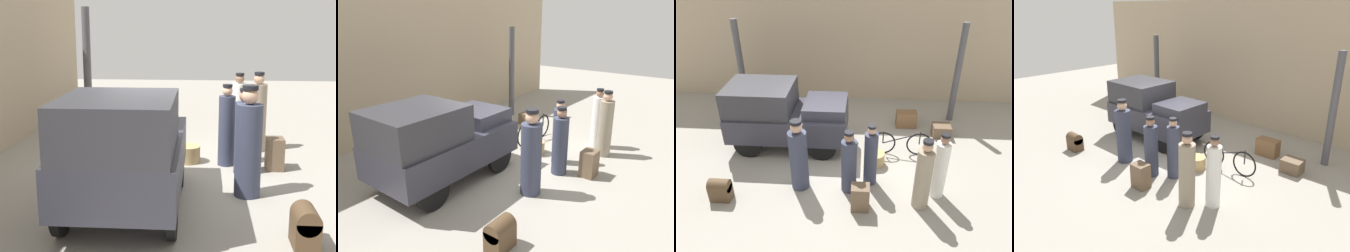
% 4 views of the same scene
% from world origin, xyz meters
% --- Properties ---
extents(ground_plane, '(30.00, 30.00, 0.00)m').
position_xyz_m(ground_plane, '(0.00, 0.00, 0.00)').
color(ground_plane, gray).
extents(station_building_facade, '(16.00, 0.15, 4.50)m').
position_xyz_m(station_building_facade, '(0.00, 4.08, 2.25)').
color(station_building_facade, tan).
rests_on(station_building_facade, ground).
extents(canopy_pillar_right, '(0.20, 0.20, 3.21)m').
position_xyz_m(canopy_pillar_right, '(3.61, 2.54, 1.61)').
color(canopy_pillar_right, '#4C4C51').
rests_on(canopy_pillar_right, ground).
extents(truck, '(3.31, 1.67, 1.86)m').
position_xyz_m(truck, '(-1.57, 0.70, 1.01)').
color(truck, black).
rests_on(truck, ground).
extents(bicycle, '(1.72, 0.04, 0.75)m').
position_xyz_m(bicycle, '(1.78, 0.36, 0.36)').
color(bicycle, black).
rests_on(bicycle, ground).
extents(wicker_basket, '(0.52, 0.52, 0.35)m').
position_xyz_m(wicker_basket, '(1.06, -0.14, 0.17)').
color(wicker_basket, tan).
rests_on(wicker_basket, ground).
extents(porter_standing_middle, '(0.33, 0.33, 1.64)m').
position_xyz_m(porter_standing_middle, '(0.93, -0.92, 0.76)').
color(porter_standing_middle, '#33384C').
rests_on(porter_standing_middle, ground).
extents(porter_lifting_near_truck, '(0.43, 0.43, 1.85)m').
position_xyz_m(porter_lifting_near_truck, '(-0.78, -1.19, 0.84)').
color(porter_lifting_near_truck, '#33384C').
rests_on(porter_lifting_near_truck, ground).
extents(porter_carrying_trunk, '(0.33, 0.33, 1.70)m').
position_xyz_m(porter_carrying_trunk, '(2.51, -1.28, 0.78)').
color(porter_carrying_trunk, white).
rests_on(porter_carrying_trunk, ground).
extents(conductor_in_dark_uniform, '(0.37, 0.37, 1.77)m').
position_xyz_m(conductor_in_dark_uniform, '(2.07, -1.66, 0.81)').
color(conductor_in_dark_uniform, gray).
rests_on(conductor_in_dark_uniform, ground).
extents(porter_with_bicycle, '(0.36, 0.36, 1.64)m').
position_xyz_m(porter_with_bicycle, '(0.42, -1.23, 0.75)').
color(porter_with_bicycle, '#33384C').
rests_on(porter_with_bicycle, ground).
extents(suitcase_small_leather, '(0.65, 0.38, 0.51)m').
position_xyz_m(suitcase_small_leather, '(2.09, 1.97, 0.26)').
color(suitcase_small_leather, brown).
rests_on(suitcase_small_leather, ground).
extents(suitcase_black_upright, '(0.54, 0.46, 0.37)m').
position_xyz_m(suitcase_black_upright, '(3.12, 1.46, 0.18)').
color(suitcase_black_upright, brown).
rests_on(suitcase_black_upright, ground).
extents(trunk_barrel_dark, '(0.47, 0.32, 0.55)m').
position_xyz_m(trunk_barrel_dark, '(-2.55, -1.77, 0.28)').
color(trunk_barrel_dark, '#4C3823').
rests_on(trunk_barrel_dark, ground).
extents(trunk_umber_medium, '(0.41, 0.33, 0.63)m').
position_xyz_m(trunk_umber_medium, '(0.71, -1.86, 0.32)').
color(trunk_umber_medium, brown).
rests_on(trunk_umber_medium, ground).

